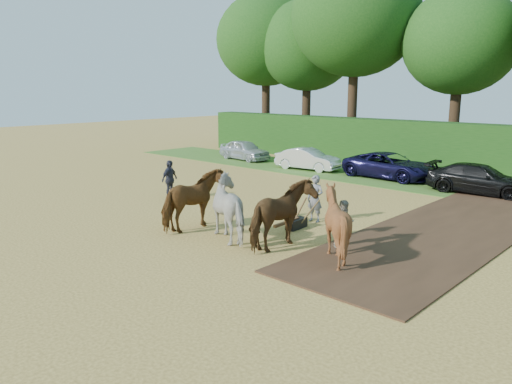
{
  "coord_description": "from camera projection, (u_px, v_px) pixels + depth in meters",
  "views": [
    {
      "loc": [
        8.23,
        -11.06,
        5.05
      ],
      "look_at": [
        -3.6,
        1.61,
        1.4
      ],
      "focal_mm": 35.0,
      "sensor_mm": 36.0,
      "label": 1
    }
  ],
  "objects": [
    {
      "name": "ground",
      "position": [
        309.0,
        265.0,
        14.44
      ],
      "size": [
        120.0,
        120.0,
        0.0
      ],
      "primitive_type": "plane",
      "color": "gold",
      "rests_on": "ground"
    },
    {
      "name": "earth_strip",
      "position": [
        456.0,
        226.0,
        18.44
      ],
      "size": [
        4.5,
        17.0,
        0.05
      ],
      "primitive_type": "cube",
      "color": "#472D1C",
      "rests_on": "ground"
    },
    {
      "name": "grass_verge",
      "position": [
        482.0,
        192.0,
        24.45
      ],
      "size": [
        50.0,
        5.0,
        0.03
      ],
      "primitive_type": "cube",
      "color": "#38601E",
      "rests_on": "ground"
    },
    {
      "name": "spectator_near",
      "position": [
        344.0,
        224.0,
        15.9
      ],
      "size": [
        0.74,
        0.86,
        1.55
      ],
      "primitive_type": "imported",
      "rotation": [
        0.0,
        0.0,
        1.35
      ],
      "color": "#BEB795",
      "rests_on": "ground"
    },
    {
      "name": "spectator_far",
      "position": [
        170.0,
        179.0,
        22.93
      ],
      "size": [
        0.69,
        1.12,
        1.78
      ],
      "primitive_type": "imported",
      "rotation": [
        0.0,
        0.0,
        1.83
      ],
      "color": "#282935",
      "rests_on": "ground"
    },
    {
      "name": "plough_team",
      "position": [
        260.0,
        211.0,
        16.33
      ],
      "size": [
        7.09,
        5.41,
        2.16
      ],
      "color": "brown",
      "rests_on": "ground"
    },
    {
      "name": "parked_cars",
      "position": [
        479.0,
        178.0,
        24.44
      ],
      "size": [
        36.55,
        3.33,
        1.46
      ],
      "color": "silver",
      "rests_on": "ground"
    }
  ]
}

